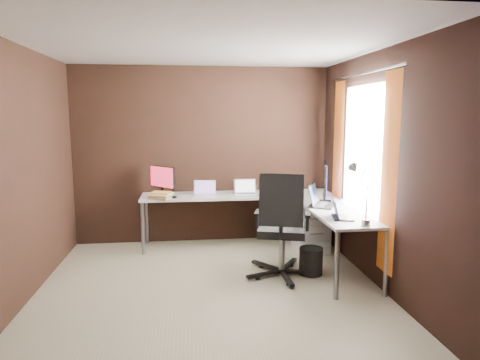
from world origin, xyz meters
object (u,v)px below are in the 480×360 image
Objects in this scene: laptop_white at (205,192)px; laptop_black_small at (340,214)px; drawer_pedestal at (311,228)px; office_chair at (282,246)px; wastebasket at (311,261)px; monitor_left at (162,179)px; laptop_black_big at (319,201)px; book_stack at (161,195)px; laptop_silver at (246,191)px; monitor_right at (325,180)px; desk_lamp at (358,186)px.

laptop_white is 2.02m from laptop_black_small.
drawer_pedestal is 1.08m from office_chair.
wastebasket is at bearing 47.62° from laptop_black_small.
wastebasket is at bearing 9.87° from monitor_left.
laptop_white reaches higher than laptop_black_small.
laptop_black_big reaches higher than book_stack.
laptop_black_big reaches higher than laptop_white.
laptop_silver is at bearing 6.95° from book_stack.
book_stack is (-2.00, 0.16, 0.47)m from drawer_pedestal.
monitor_left is at bearing 175.88° from laptop_silver.
drawer_pedestal is 1.93× the size of wastebasket.
monitor_right is at bearing -16.24° from laptop_white.
laptop_silver is at bearing 112.73° from desk_lamp.
wastebasket is (-0.21, 0.30, -0.62)m from laptop_black_small.
desk_lamp reaches higher than drawer_pedestal.
laptop_silver is 1.15m from book_stack.
monitor_left reaches higher than laptop_white.
office_chair reaches higher than wastebasket.
monitor_left is 2.49m from laptop_black_small.
laptop_black_small is 0.72m from wastebasket.
laptop_black_big is at bearing -46.63° from laptop_silver.
laptop_black_small is at bearing 101.90° from desk_lamp.
laptop_white is at bearing 168.02° from drawer_pedestal.
drawer_pedestal is 1.80× the size of laptop_black_small.
laptop_black_big is 0.78m from office_chair.
laptop_black_small is at bearing -54.41° from wastebasket.
desk_lamp is 0.52× the size of office_chair.
laptop_silver is at bearing 117.53° from wastebasket.
laptop_silver is (-0.92, 0.64, -0.24)m from monitor_right.
drawer_pedestal is at bearing -19.75° from laptop_silver.
laptop_white is (-1.48, 0.64, -0.24)m from monitor_right.
laptop_black_big is (1.93, -0.89, -0.17)m from monitor_left.
laptop_black_big is at bearing -96.61° from drawer_pedestal.
monitor_left is 2.13m from laptop_black_big.
laptop_white is at bearing 140.44° from office_chair.
office_chair is (-0.57, 0.27, -0.42)m from laptop_black_small.
laptop_white is 1.59m from laptop_black_big.
book_stack is (-1.15, -0.14, -0.00)m from laptop_silver.
laptop_black_big is 0.98m from desk_lamp.
drawer_pedestal is 1.65m from desk_lamp.
laptop_white is (-1.42, 0.30, 0.48)m from drawer_pedestal.
monitor_right reaches higher than office_chair.
monitor_left is 1.23× the size of laptop_black_small.
book_stack is (-0.58, -0.15, -0.00)m from laptop_white.
laptop_black_small is (0.82, -1.46, -0.00)m from laptop_silver.
drawer_pedestal is 0.96× the size of desk_lamp.
laptop_silver is 1.29m from office_chair.
laptop_white is 0.92× the size of book_stack.
laptop_white is at bearing 14.08° from book_stack.
monitor_right is (2.05, -0.71, 0.05)m from monitor_left.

